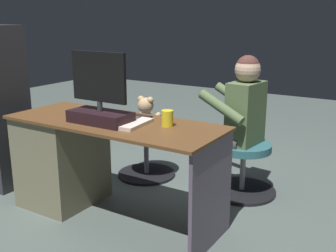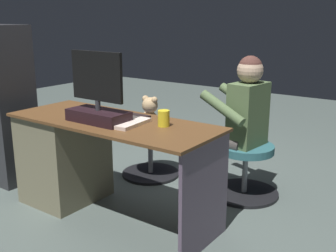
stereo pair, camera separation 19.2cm
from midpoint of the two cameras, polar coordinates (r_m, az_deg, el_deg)
The scene contains 13 objects.
ground_plane at distance 3.36m, azimuth -1.44°, elevation -9.93°, with size 10.00×10.00×0.00m, color #505D58.
desk at distance 3.24m, azimuth -11.39°, elevation -3.97°, with size 1.56×0.61×0.72m.
monitor at distance 2.79m, azimuth -7.76°, elevation 3.24°, with size 0.44×0.20×0.48m.
keyboard at distance 2.96m, azimuth -4.53°, elevation 1.55°, with size 0.42×0.14×0.02m, color black.
computer_mouse at distance 3.16m, azimuth -9.30°, elevation 2.40°, with size 0.06×0.10×0.04m, color #2C2D1F.
cup at distance 2.67m, azimuth 1.45°, elevation 1.06°, with size 0.08×0.08×0.11m, color yellow.
tv_remote at distance 3.03m, azimuth -8.95°, elevation 1.70°, with size 0.04×0.15×0.02m, color black.
notebook_binder at distance 2.74m, azimuth -3.91°, elevation 0.50°, with size 0.22×0.30×0.02m, color beige.
office_chair_teddy at distance 3.73m, azimuth -0.98°, elevation -3.21°, with size 0.52×0.52×0.43m.
teddy_bear at distance 3.65m, azimuth -0.91°, elevation 1.58°, with size 0.21×0.22×0.31m.
visitor_chair at distance 3.41m, azimuth 12.25°, elevation -5.53°, with size 0.56×0.56×0.43m.
person at distance 3.31m, azimuth 11.38°, elevation 1.59°, with size 0.54×0.52×1.13m.
equipment_rack at distance 3.76m, azimuth -20.42°, elevation 2.68°, with size 0.44×0.36×1.35m, color #2B2B2E.
Camera 2 is at (-1.92, 2.38, 1.42)m, focal length 43.98 mm.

